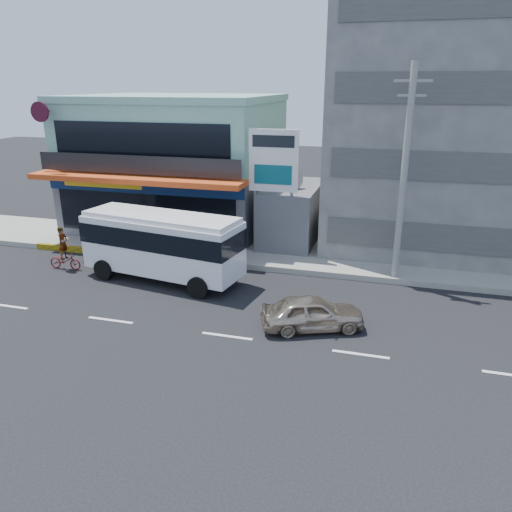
{
  "coord_description": "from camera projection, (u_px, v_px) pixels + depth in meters",
  "views": [
    {
      "loc": [
        5.62,
        -15.98,
        9.13
      ],
      "look_at": [
        0.26,
        3.15,
        2.2
      ],
      "focal_mm": 35.0,
      "sensor_mm": 36.0,
      "label": 1
    }
  ],
  "objects": [
    {
      "name": "concrete_building",
      "position": [
        482.0,
        123.0,
        27.75
      ],
      "size": [
        16.0,
        12.0,
        14.0
      ],
      "primitive_type": "cube",
      "color": "gray",
      "rests_on": "ground"
    },
    {
      "name": "motorcycle_rider",
      "position": [
        65.0,
        256.0,
        25.55
      ],
      "size": [
        1.76,
        0.65,
        2.23
      ],
      "color": "#510B11",
      "rests_on": "ground"
    },
    {
      "name": "satellite_dish",
      "position": [
        289.0,
        188.0,
        27.79
      ],
      "size": [
        1.5,
        1.5,
        0.15
      ],
      "primitive_type": "cylinder",
      "color": "slate",
      "rests_on": "gap_structure"
    },
    {
      "name": "sedan",
      "position": [
        313.0,
        313.0,
        19.34
      ],
      "size": [
        4.28,
        2.93,
        1.35
      ],
      "primitive_type": "imported",
      "rotation": [
        0.0,
        0.0,
        1.94
      ],
      "color": "#C2AF94",
      "rests_on": "ground"
    },
    {
      "name": "billboard",
      "position": [
        273.0,
        168.0,
        25.83
      ],
      "size": [
        2.6,
        0.18,
        6.9
      ],
      "color": "gray",
      "rests_on": "ground"
    },
    {
      "name": "sidewalk",
      "position": [
        375.0,
        262.0,
        26.28
      ],
      "size": [
        70.0,
        5.0,
        0.3
      ],
      "primitive_type": "cube",
      "color": "gray",
      "rests_on": "ground"
    },
    {
      "name": "shop_building",
      "position": [
        178.0,
        166.0,
        32.36
      ],
      "size": [
        12.4,
        11.7,
        8.0
      ],
      "color": "#4A4B50",
      "rests_on": "ground"
    },
    {
      "name": "utility_pole_near",
      "position": [
        404.0,
        176.0,
        22.47
      ],
      "size": [
        1.6,
        0.3,
        10.0
      ],
      "color": "#999993",
      "rests_on": "ground"
    },
    {
      "name": "gap_structure",
      "position": [
        292.0,
        215.0,
        29.3
      ],
      "size": [
        3.0,
        6.0,
        3.5
      ],
      "primitive_type": "cube",
      "color": "#4A4B50",
      "rests_on": "ground"
    },
    {
      "name": "ground",
      "position": [
        227.0,
        336.0,
        18.96
      ],
      "size": [
        120.0,
        120.0,
        0.0
      ],
      "primitive_type": "plane",
      "color": "black",
      "rests_on": "ground"
    },
    {
      "name": "minibus",
      "position": [
        162.0,
        241.0,
        23.8
      ],
      "size": [
        8.13,
        3.71,
        3.28
      ],
      "color": "white",
      "rests_on": "ground"
    }
  ]
}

